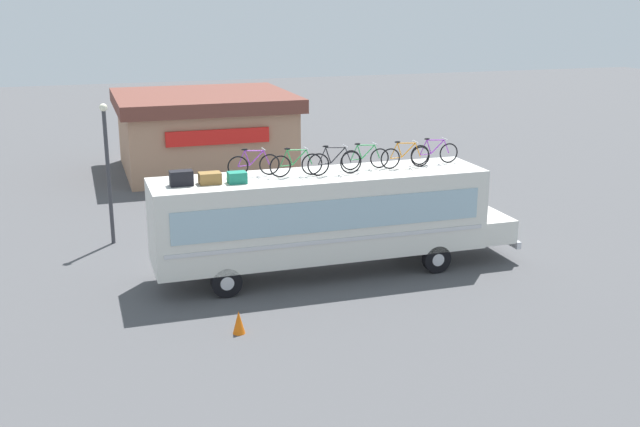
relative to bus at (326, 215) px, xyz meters
The scene contains 14 objects.
ground_plane 1.95m from the bus, behind, with size 120.00×120.00×0.00m, color #4C4C4F.
bus is the anchor object (origin of this frame).
luggage_bag_1 4.80m from the bus, behind, with size 0.67×0.40×0.44m, color black.
luggage_bag_2 4.00m from the bus, behind, with size 0.65×0.47×0.34m, color olive.
luggage_bag_3 3.30m from the bus, behind, with size 0.54×0.44×0.34m, color #1E7F66.
rooftop_bicycle_1 2.84m from the bus, 169.23° to the left, with size 1.66×0.44×0.88m.
rooftop_bicycle_2 1.98m from the bus, behind, with size 1.70×0.44×0.91m.
rooftop_bicycle_3 1.76m from the bus, 39.62° to the right, with size 1.79×0.44×0.95m.
rooftop_bicycle_4 2.23m from the bus, 11.50° to the left, with size 1.64×0.44×0.87m.
rooftop_bicycle_5 3.22m from the bus, ahead, with size 1.73×0.44×0.90m.
rooftop_bicycle_6 4.26m from the bus, ahead, with size 1.72×0.44×0.89m.
roadside_building 16.60m from the bus, 93.69° to the left, with size 8.74×8.04×3.93m.
traffic_cone 5.50m from the bus, 134.50° to the right, with size 0.33×0.33×0.64m, color orange.
street_lamp 8.37m from the bus, 140.21° to the left, with size 0.28×0.28×5.08m.
Camera 1 is at (-7.23, -22.37, 8.66)m, focal length 43.24 mm.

